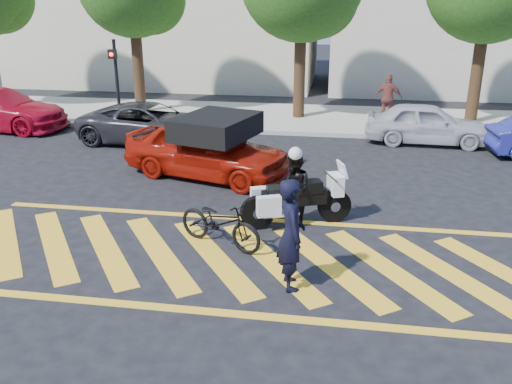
# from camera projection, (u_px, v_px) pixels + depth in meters

# --- Properties ---
(ground) EXTENTS (90.00, 90.00, 0.00)m
(ground) POSITION_uv_depth(u_px,v_px,m) (245.00, 258.00, 10.36)
(ground) COLOR black
(ground) RESTS_ON ground
(sidewalk) EXTENTS (60.00, 5.00, 0.15)m
(sidewalk) POSITION_uv_depth(u_px,v_px,m) (298.00, 118.00, 21.44)
(sidewalk) COLOR #9E998E
(sidewalk) RESTS_ON ground
(crosswalk) EXTENTS (12.33, 4.00, 0.01)m
(crosswalk) POSITION_uv_depth(u_px,v_px,m) (243.00, 258.00, 10.36)
(crosswalk) COLOR yellow
(crosswalk) RESTS_ON ground
(signal_pole) EXTENTS (0.28, 0.43, 3.20)m
(signal_pole) POSITION_uv_depth(u_px,v_px,m) (116.00, 76.00, 19.67)
(signal_pole) COLOR black
(signal_pole) RESTS_ON ground
(officer_bike) EXTENTS (0.66, 0.82, 1.96)m
(officer_bike) POSITION_uv_depth(u_px,v_px,m) (291.00, 234.00, 9.05)
(officer_bike) COLOR black
(officer_bike) RESTS_ON ground
(bicycle) EXTENTS (2.04, 1.42, 1.02)m
(bicycle) POSITION_uv_depth(u_px,v_px,m) (220.00, 222.00, 10.72)
(bicycle) COLOR black
(bicycle) RESTS_ON ground
(police_motorcycle) EXTENTS (2.36, 1.31, 1.09)m
(police_motorcycle) POSITION_uv_depth(u_px,v_px,m) (295.00, 200.00, 11.64)
(police_motorcycle) COLOR black
(police_motorcycle) RESTS_ON ground
(officer_moto) EXTENTS (0.87, 0.96, 1.62)m
(officer_moto) POSITION_uv_depth(u_px,v_px,m) (294.00, 190.00, 11.58)
(officer_moto) COLOR black
(officer_moto) RESTS_ON ground
(red_convertible) EXTENTS (4.90, 3.08, 1.56)m
(red_convertible) POSITION_uv_depth(u_px,v_px,m) (207.00, 149.00, 14.68)
(red_convertible) COLOR #921206
(red_convertible) RESTS_ON ground
(parked_mid_left) EXTENTS (4.97, 2.65, 1.33)m
(parked_mid_left) POSITION_uv_depth(u_px,v_px,m) (151.00, 124.00, 18.02)
(parked_mid_left) COLOR #232326
(parked_mid_left) RESTS_ON ground
(parked_mid_right) EXTENTS (4.06, 1.78, 1.36)m
(parked_mid_right) POSITION_uv_depth(u_px,v_px,m) (427.00, 123.00, 17.97)
(parked_mid_right) COLOR #B2B2B6
(parked_mid_right) RESTS_ON ground
(pedestrian_right) EXTENTS (1.10, 0.58, 1.79)m
(pedestrian_right) POSITION_uv_depth(u_px,v_px,m) (388.00, 98.00, 20.27)
(pedestrian_right) COLOR brown
(pedestrian_right) RESTS_ON sidewalk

